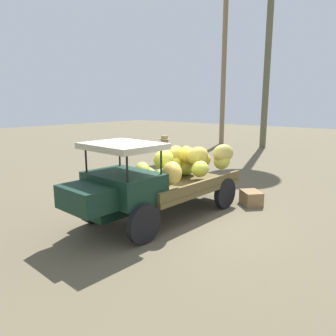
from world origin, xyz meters
The scene contains 4 objects.
ground_plane centered at (0.00, 0.00, 0.00)m, with size 60.00×60.00×0.00m, color brown.
truck centered at (0.10, -0.27, 0.94)m, with size 4.54×1.96×1.83m.
farmer centered at (-1.68, -1.58, 0.95)m, with size 0.53×0.47×1.67m.
wooden_crate centered at (-2.05, 1.03, 0.18)m, with size 0.58×0.44×0.36m, color olive.
Camera 1 is at (5.53, 4.38, 2.62)m, focal length 34.18 mm.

